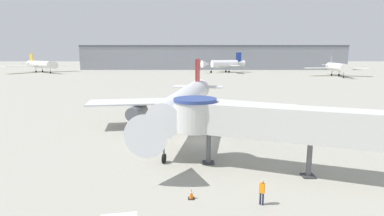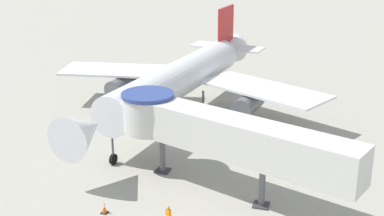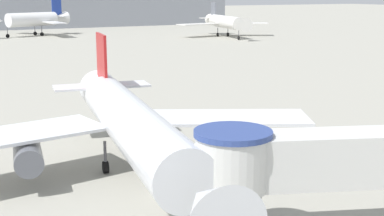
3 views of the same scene
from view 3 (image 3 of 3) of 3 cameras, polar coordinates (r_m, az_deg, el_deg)
ground_plane at (r=35.84m, az=-1.25°, el=-9.35°), size 800.00×800.00×0.00m
main_airplane at (r=37.70m, az=-6.49°, el=-1.85°), size 29.37×32.59×9.55m
jet_bridge at (r=29.85m, az=16.25°, el=-5.06°), size 18.66×9.35×6.26m
traffic_cone_starboard_wing at (r=43.71m, az=7.47°, el=-4.85°), size 0.50×0.50×0.83m
background_jet_gray_tail at (r=158.81m, az=3.57°, el=9.16°), size 28.24×29.74×9.95m
background_jet_blue_tail at (r=168.82m, az=-16.59°, el=9.05°), size 25.95×26.89×11.25m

